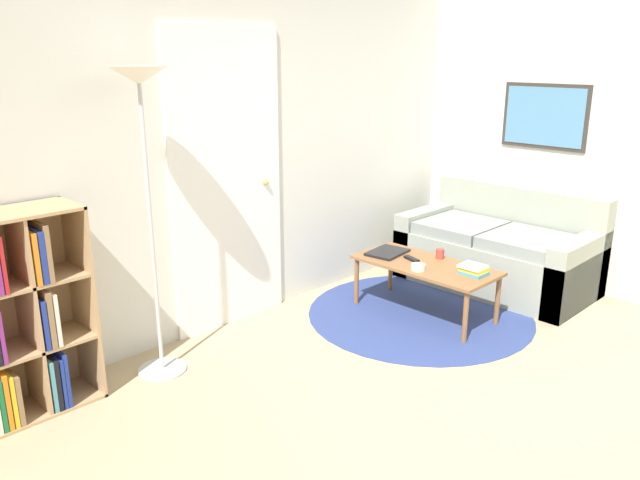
{
  "coord_description": "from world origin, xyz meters",
  "views": [
    {
      "loc": [
        -2.65,
        -1.28,
        1.92
      ],
      "look_at": [
        -0.16,
        1.21,
        0.85
      ],
      "focal_mm": 35.0,
      "sensor_mm": 36.0,
      "label": 1
    }
  ],
  "objects_px": {
    "floor_lamp": "(142,120)",
    "laptop": "(387,252)",
    "bowl": "(418,267)",
    "cup": "(440,254)",
    "couch": "(500,252)",
    "coffee_table": "(425,269)"
  },
  "relations": [
    {
      "from": "floor_lamp",
      "to": "laptop",
      "type": "bearing_deg",
      "value": -8.11
    },
    {
      "from": "bowl",
      "to": "cup",
      "type": "distance_m",
      "value": 0.34
    },
    {
      "from": "floor_lamp",
      "to": "laptop",
      "type": "distance_m",
      "value": 2.22
    },
    {
      "from": "laptop",
      "to": "cup",
      "type": "distance_m",
      "value": 0.41
    },
    {
      "from": "couch",
      "to": "floor_lamp",
      "type": "bearing_deg",
      "value": 166.41
    },
    {
      "from": "couch",
      "to": "cup",
      "type": "relative_size",
      "value": 20.3
    },
    {
      "from": "floor_lamp",
      "to": "cup",
      "type": "bearing_deg",
      "value": -16.88
    },
    {
      "from": "cup",
      "to": "couch",
      "type": "bearing_deg",
      "value": -4.76
    },
    {
      "from": "floor_lamp",
      "to": "laptop",
      "type": "relative_size",
      "value": 5.33
    },
    {
      "from": "laptop",
      "to": "bowl",
      "type": "distance_m",
      "value": 0.43
    },
    {
      "from": "laptop",
      "to": "bowl",
      "type": "relative_size",
      "value": 3.35
    },
    {
      "from": "floor_lamp",
      "to": "couch",
      "type": "bearing_deg",
      "value": -13.59
    },
    {
      "from": "coffee_table",
      "to": "floor_lamp",
      "type": "bearing_deg",
      "value": 161.66
    },
    {
      "from": "floor_lamp",
      "to": "couch",
      "type": "xyz_separation_m",
      "value": [
        2.88,
        -0.7,
        -1.27
      ]
    },
    {
      "from": "floor_lamp",
      "to": "couch",
      "type": "relative_size",
      "value": 1.19
    },
    {
      "from": "coffee_table",
      "to": "couch",
      "type": "bearing_deg",
      "value": -4.0
    },
    {
      "from": "bowl",
      "to": "laptop",
      "type": "bearing_deg",
      "value": 69.92
    },
    {
      "from": "floor_lamp",
      "to": "bowl",
      "type": "distance_m",
      "value": 2.18
    },
    {
      "from": "coffee_table",
      "to": "bowl",
      "type": "xyz_separation_m",
      "value": [
        -0.16,
        -0.05,
        0.06
      ]
    },
    {
      "from": "couch",
      "to": "bowl",
      "type": "bearing_deg",
      "value": 178.84
    },
    {
      "from": "bowl",
      "to": "cup",
      "type": "relative_size",
      "value": 1.35
    },
    {
      "from": "floor_lamp",
      "to": "cup",
      "type": "distance_m",
      "value": 2.44
    }
  ]
}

